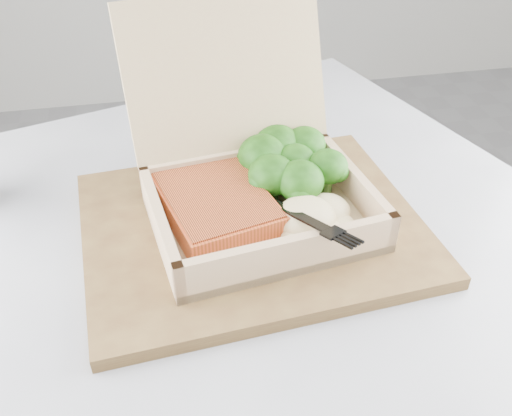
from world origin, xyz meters
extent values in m
cube|color=#A5A8AE|center=(-0.39, 0.17, 0.70)|extent=(0.93, 0.93, 0.03)
cube|color=brown|center=(-0.37, 0.18, 0.72)|extent=(0.38, 0.31, 0.02)
cube|color=tan|center=(-0.36, 0.18, 0.73)|extent=(0.25, 0.20, 0.01)
cube|color=tan|center=(-0.47, 0.16, 0.75)|extent=(0.03, 0.17, 0.05)
cube|color=tan|center=(-0.26, 0.19, 0.75)|extent=(0.03, 0.17, 0.05)
cube|color=tan|center=(-0.35, 0.09, 0.75)|extent=(0.22, 0.04, 0.05)
cube|color=tan|center=(-0.37, 0.26, 0.75)|extent=(0.22, 0.04, 0.05)
cube|color=tan|center=(-0.38, 0.29, 0.85)|extent=(0.23, 0.10, 0.17)
cube|color=#D15329|center=(-0.41, 0.19, 0.75)|extent=(0.13, 0.16, 0.03)
ellipsoid|color=beige|center=(-0.32, 0.15, 0.75)|extent=(0.10, 0.09, 0.03)
cube|color=black|center=(-0.36, 0.18, 0.77)|extent=(0.05, 0.09, 0.02)
cube|color=black|center=(-0.33, 0.12, 0.77)|extent=(0.03, 0.05, 0.01)
cube|color=silver|center=(-0.40, 0.38, 0.71)|extent=(0.12, 0.16, 0.00)
camera|label=1|loc=(-0.46, -0.29, 1.11)|focal=40.00mm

